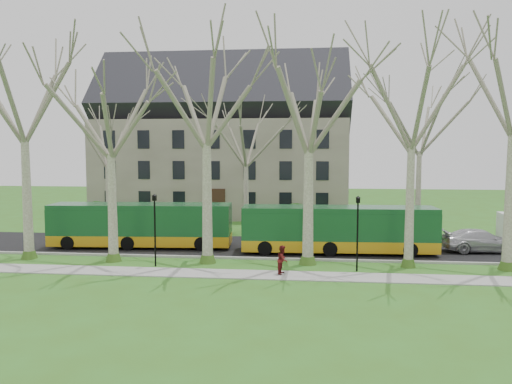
% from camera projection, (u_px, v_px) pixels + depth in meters
% --- Properties ---
extents(ground, '(120.00, 120.00, 0.00)m').
position_uv_depth(ground, '(256.00, 265.00, 30.52)').
color(ground, '#36651C').
rests_on(ground, ground).
extents(sidewalk, '(70.00, 2.00, 0.06)m').
position_uv_depth(sidewalk, '(251.00, 275.00, 28.04)').
color(sidewalk, gray).
rests_on(sidewalk, ground).
extents(road, '(80.00, 8.00, 0.06)m').
position_uv_depth(road, '(264.00, 247.00, 35.97)').
color(road, black).
rests_on(road, ground).
extents(curb, '(80.00, 0.25, 0.14)m').
position_uv_depth(curb, '(258.00, 258.00, 32.00)').
color(curb, '#A5A39E').
rests_on(curb, ground).
extents(building, '(26.50, 12.20, 16.00)m').
position_uv_depth(building, '(224.00, 140.00, 54.23)').
color(building, slate).
rests_on(building, ground).
extents(tree_row_verge, '(49.00, 7.00, 14.00)m').
position_uv_depth(tree_row_verge, '(256.00, 150.00, 30.21)').
color(tree_row_verge, gray).
rests_on(tree_row_verge, ground).
extents(tree_row_far, '(33.00, 7.00, 12.00)m').
position_uv_depth(tree_row_far, '(254.00, 162.00, 41.04)').
color(tree_row_far, gray).
rests_on(tree_row_far, ground).
extents(lamp_row, '(36.22, 0.22, 4.30)m').
position_uv_depth(lamp_row, '(254.00, 226.00, 29.31)').
color(lamp_row, black).
rests_on(lamp_row, ground).
extents(hedges, '(30.60, 8.60, 2.00)m').
position_uv_depth(hedges, '(220.00, 217.00, 44.79)').
color(hedges, '#28641C').
rests_on(hedges, ground).
extents(bus_lead, '(12.98, 3.51, 3.21)m').
position_uv_depth(bus_lead, '(141.00, 225.00, 35.72)').
color(bus_lead, '#154B24').
rests_on(bus_lead, road).
extents(bus_follow, '(13.04, 3.23, 3.23)m').
position_uv_depth(bus_follow, '(338.00, 229.00, 33.74)').
color(bus_follow, '#154B24').
rests_on(bus_follow, road).
extents(sedan, '(5.40, 2.51, 1.52)m').
position_uv_depth(sedan, '(481.00, 241.00, 34.07)').
color(sedan, '#B9B8BD').
rests_on(sedan, road).
extents(pedestrian_b, '(0.76, 0.89, 1.62)m').
position_uv_depth(pedestrian_b, '(283.00, 260.00, 28.06)').
color(pedestrian_b, '#5D1516').
rests_on(pedestrian_b, sidewalk).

